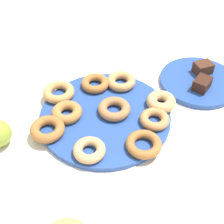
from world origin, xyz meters
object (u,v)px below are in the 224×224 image
brownie_far (202,84)px  donut_3 (59,92)px  cake_plate (199,81)px  brownie_near (203,68)px  donut_plate (105,116)px  donut_2 (155,119)px  donut_0 (89,150)px  donut_1 (67,112)px  donut_7 (114,109)px  donut_4 (47,129)px  donut_9 (161,102)px  donut_6 (95,83)px  donut_5 (144,144)px  donut_8 (121,81)px

brownie_far → donut_3: bearing=-35.8°
cake_plate → brownie_near: brownie_near is taller
donut_plate → donut_3: 0.16m
donut_2 → donut_3: (0.13, -0.25, 0.00)m
donut_0 → donut_1: donut_1 is taller
donut_2 → donut_7: (0.06, -0.10, 0.00)m
donut_4 → brownie_near: 0.52m
donut_2 → donut_9: size_ratio=0.96×
donut_9 → donut_7: bearing=-28.5°
donut_3 → donut_9: donut_9 is taller
brownie_near → brownie_far: size_ratio=1.00×
donut_plate → donut_0: donut_0 is taller
donut_plate → donut_6: bearing=-115.2°
donut_2 → donut_4: bearing=-32.5°
donut_5 → donut_9: (-0.14, -0.08, 0.00)m
donut_5 → donut_8: bearing=-117.8°
donut_1 → donut_9: 0.26m
donut_7 → cake_plate: donut_7 is taller
donut_3 → donut_9: bearing=131.6°
donut_plate → donut_1: bearing=-36.3°
donut_7 → donut_1: bearing=-33.8°
donut_2 → donut_6: 0.22m
cake_plate → donut_8: bearing=-34.5°
donut_9 → brownie_near: bearing=-174.2°
donut_5 → donut_7: (-0.02, -0.14, 0.00)m
donut_8 → donut_1: bearing=1.8°
donut_6 → donut_9: donut_9 is taller
donut_7 → donut_9: 0.13m
donut_1 → brownie_near: size_ratio=1.53×
donut_1 → donut_5: bearing=111.9°
donut_6 → cake_plate: 0.32m
donut_4 → donut_8: 0.27m
donut_8 → brownie_near: size_ratio=1.61×
donut_6 → donut_4: bearing=18.3°
brownie_near → donut_plate: bearing=-8.5°
donut_1 → brownie_near: 0.45m
donut_plate → donut_8: bearing=-150.3°
donut_0 → donut_1: bearing=-102.2°
donut_6 → donut_5: bearing=79.3°
donut_3 → donut_5: size_ratio=1.03×
cake_plate → donut_2: bearing=9.0°
donut_8 → donut_9: size_ratio=1.06×
donut_plate → donut_8: 0.14m
donut_2 → donut_6: same height
donut_8 → donut_7: bearing=39.8°
cake_plate → donut_6: bearing=-34.3°
donut_7 → brownie_near: 0.33m
donut_4 → donut_5: bearing=129.2°
cake_plate → brownie_near: (-0.04, -0.02, 0.03)m
donut_9 → donut_5: bearing=28.8°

